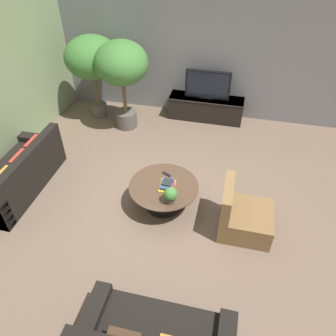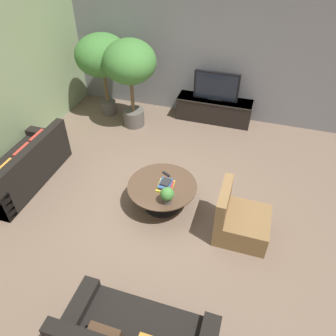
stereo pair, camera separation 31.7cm
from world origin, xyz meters
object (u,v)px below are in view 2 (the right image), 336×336
at_px(couch_by_wall, 24,169).
at_px(potted_plant_tabletop, 167,195).
at_px(television, 216,86).
at_px(armchair_wicker, 239,221).
at_px(coffee_table, 162,191).
at_px(media_console, 214,109).
at_px(potted_palm_tall, 102,57).
at_px(potted_palm_corner, 130,66).

relative_size(couch_by_wall, potted_plant_tabletop, 6.99).
xyz_separation_m(television, armchair_wicker, (1.05, -3.26, -0.59)).
distance_m(armchair_wicker, potted_plant_tabletop, 1.19).
relative_size(television, potted_plant_tabletop, 3.61).
bearing_deg(coffee_table, media_console, 84.78).
bearing_deg(potted_palm_tall, television, 9.77).
bearing_deg(media_console, potted_palm_corner, -156.33).
distance_m(coffee_table, potted_palm_corner, 2.91).
xyz_separation_m(media_console, television, (-0.00, -0.00, 0.58)).
relative_size(armchair_wicker, potted_palm_corner, 0.44).
relative_size(television, coffee_table, 0.88).
bearing_deg(television, media_console, 90.00).
distance_m(media_console, potted_palm_corner, 2.20).
bearing_deg(couch_by_wall, coffee_table, 93.75).
bearing_deg(couch_by_wall, potted_palm_corner, 154.38).
height_order(coffee_table, armchair_wicker, armchair_wicker).
height_order(couch_by_wall, potted_palm_tall, potted_palm_tall).
bearing_deg(potted_plant_tabletop, armchair_wicker, 5.82).
distance_m(couch_by_wall, potted_palm_corner, 2.94).
bearing_deg(potted_plant_tabletop, potted_palm_corner, 122.09).
bearing_deg(television, coffee_table, -95.22).
xyz_separation_m(television, potted_plant_tabletop, (-0.08, -3.37, -0.26)).
bearing_deg(armchair_wicker, television, 17.84).
distance_m(couch_by_wall, potted_palm_tall, 3.01).
bearing_deg(potted_plant_tabletop, media_console, 88.58).
relative_size(media_console, potted_palm_corner, 0.89).
height_order(potted_palm_tall, potted_plant_tabletop, potted_palm_tall).
xyz_separation_m(television, couch_by_wall, (-2.90, -3.20, -0.57)).
distance_m(potted_palm_corner, potted_plant_tabletop, 3.19).
relative_size(television, potted_palm_corner, 0.52).
bearing_deg(media_console, armchair_wicker, -72.17).
distance_m(couch_by_wall, potted_plant_tabletop, 2.84).
bearing_deg(potted_palm_corner, potted_plant_tabletop, -57.91).
relative_size(potted_palm_tall, potted_palm_corner, 0.97).
height_order(television, potted_palm_tall, potted_palm_tall).
height_order(coffee_table, potted_palm_corner, potted_palm_corner).
relative_size(coffee_table, armchair_wicker, 1.35).
xyz_separation_m(coffee_table, potted_palm_corner, (-1.45, 2.28, 1.09)).
xyz_separation_m(media_console, potted_plant_tabletop, (-0.08, -3.37, 0.33)).
distance_m(coffee_table, potted_palm_tall, 3.60).
bearing_deg(couch_by_wall, media_console, 137.87).
height_order(media_console, potted_palm_tall, potted_palm_tall).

